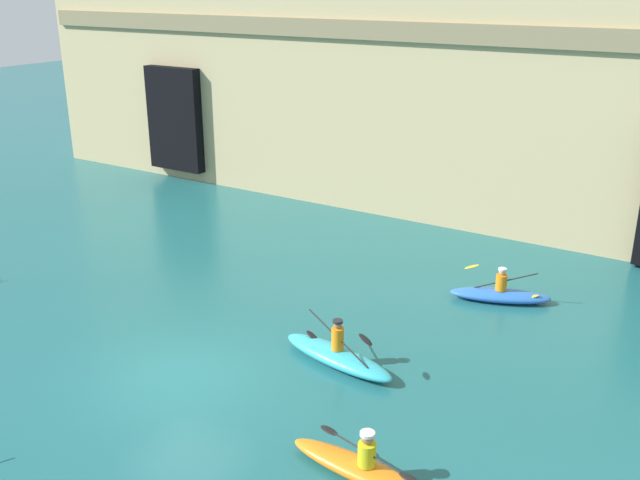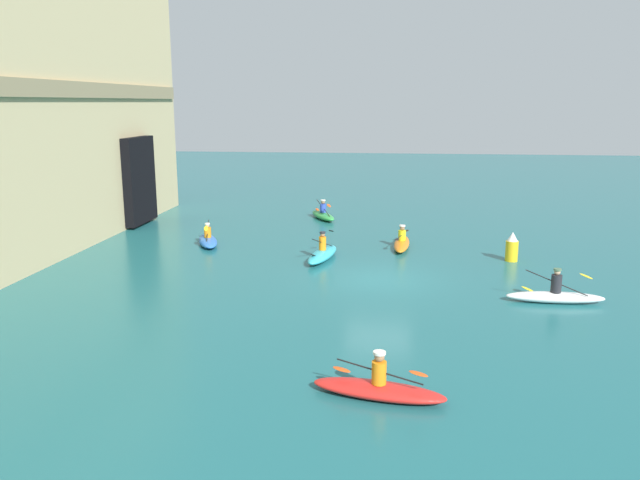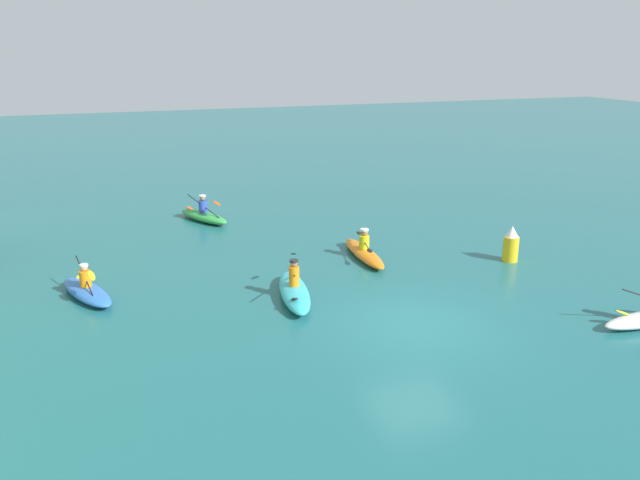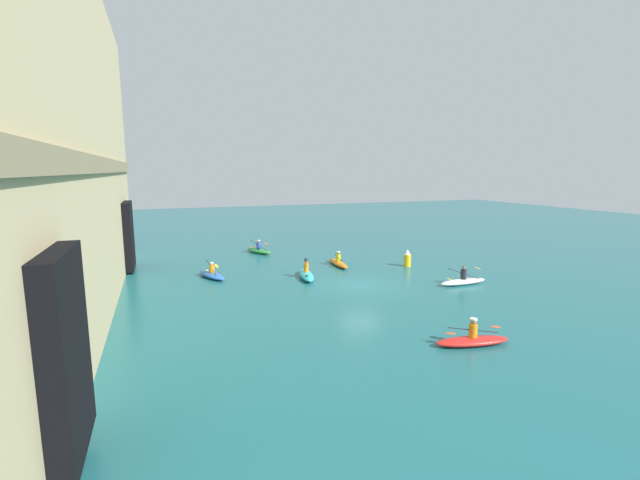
# 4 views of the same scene
# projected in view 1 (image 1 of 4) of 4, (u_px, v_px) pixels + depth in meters

# --- Properties ---
(ground_plane) EXTENTS (120.00, 120.00, 0.00)m
(ground_plane) POSITION_uv_depth(u_px,v_px,m) (180.00, 377.00, 16.96)
(ground_plane) COLOR #1E6066
(kayak_cyan) EXTENTS (3.39, 1.37, 1.20)m
(kayak_cyan) POSITION_uv_depth(u_px,v_px,m) (337.00, 355.00, 17.43)
(kayak_cyan) COLOR #33B2C6
(kayak_cyan) RESTS_ON ground
(kayak_blue) EXTENTS (2.99, 1.83, 1.07)m
(kayak_blue) POSITION_uv_depth(u_px,v_px,m) (500.00, 294.00, 20.89)
(kayak_blue) COLOR blue
(kayak_blue) RESTS_ON ground
(kayak_orange) EXTENTS (3.41, 0.87, 1.05)m
(kayak_orange) POSITION_uv_depth(u_px,v_px,m) (366.00, 470.00, 13.41)
(kayak_orange) COLOR orange
(kayak_orange) RESTS_ON ground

